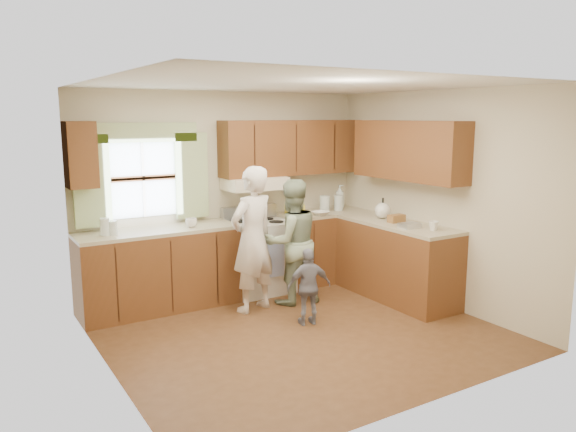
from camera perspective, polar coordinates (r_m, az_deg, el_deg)
room at (r=5.59m, az=1.27°, el=0.30°), size 3.80×3.80×3.80m
kitchen_fixtures at (r=6.88m, az=0.71°, el=-1.32°), size 3.80×2.25×2.15m
stove at (r=7.11m, az=-2.99°, el=-4.03°), size 0.76×0.67×1.07m
woman_left at (r=6.34m, az=-3.63°, el=-2.39°), size 0.69×0.55×1.66m
woman_right at (r=6.61m, az=0.35°, el=-2.64°), size 0.77×0.62×1.48m
child at (r=6.01m, az=2.14°, el=-7.18°), size 0.52×0.31×0.83m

